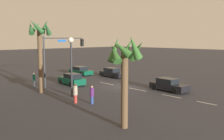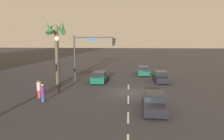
{
  "view_description": "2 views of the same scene",
  "coord_description": "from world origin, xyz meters",
  "px_view_note": "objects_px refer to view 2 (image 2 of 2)",
  "views": [
    {
      "loc": [
        -21.32,
        21.3,
        5.84
      ],
      "look_at": [
        -0.29,
        1.63,
        2.18
      ],
      "focal_mm": 39.9,
      "sensor_mm": 36.0,
      "label": 1
    },
    {
      "loc": [
        -22.05,
        0.02,
        5.68
      ],
      "look_at": [
        -0.52,
        1.73,
        2.46
      ],
      "focal_mm": 33.56,
      "sensor_mm": 36.0,
      "label": 2
    }
  ],
  "objects_px": {
    "car_0": "(100,77)",
    "car_3": "(143,71)",
    "streetlamp": "(58,53)",
    "pedestrian_1": "(43,93)",
    "car_1": "(154,102)",
    "pedestrian_0": "(39,88)",
    "car_2": "(161,77)",
    "pedestrian_2": "(75,73)",
    "traffic_signal": "(88,50)",
    "palm_tree_1": "(56,39)"
  },
  "relations": [
    {
      "from": "car_2",
      "to": "streetlamp",
      "type": "relative_size",
      "value": 0.72
    },
    {
      "from": "streetlamp",
      "to": "car_1",
      "type": "bearing_deg",
      "value": -117.96
    },
    {
      "from": "car_0",
      "to": "pedestrian_0",
      "type": "bearing_deg",
      "value": 148.0
    },
    {
      "from": "traffic_signal",
      "to": "palm_tree_1",
      "type": "distance_m",
      "value": 4.37
    },
    {
      "from": "car_2",
      "to": "pedestrian_1",
      "type": "bearing_deg",
      "value": 130.08
    },
    {
      "from": "car_3",
      "to": "pedestrian_1",
      "type": "xyz_separation_m",
      "value": [
        -15.68,
        10.11,
        0.27
      ]
    },
    {
      "from": "car_0",
      "to": "pedestrian_0",
      "type": "relative_size",
      "value": 2.28
    },
    {
      "from": "car_0",
      "to": "car_1",
      "type": "bearing_deg",
      "value": -151.15
    },
    {
      "from": "car_3",
      "to": "traffic_signal",
      "type": "distance_m",
      "value": 10.52
    },
    {
      "from": "pedestrian_0",
      "to": "pedestrian_1",
      "type": "distance_m",
      "value": 1.56
    },
    {
      "from": "car_1",
      "to": "traffic_signal",
      "type": "height_order",
      "value": "traffic_signal"
    },
    {
      "from": "pedestrian_1",
      "to": "pedestrian_2",
      "type": "xyz_separation_m",
      "value": [
        11.42,
        -0.02,
        0.01
      ]
    },
    {
      "from": "pedestrian_1",
      "to": "pedestrian_2",
      "type": "relative_size",
      "value": 1.0
    },
    {
      "from": "car_2",
      "to": "car_3",
      "type": "distance_m",
      "value": 5.87
    },
    {
      "from": "traffic_signal",
      "to": "pedestrian_2",
      "type": "bearing_deg",
      "value": 50.98
    },
    {
      "from": "car_3",
      "to": "pedestrian_1",
      "type": "distance_m",
      "value": 18.66
    },
    {
      "from": "pedestrian_2",
      "to": "traffic_signal",
      "type": "bearing_deg",
      "value": -129.02
    },
    {
      "from": "car_0",
      "to": "pedestrian_2",
      "type": "height_order",
      "value": "pedestrian_2"
    },
    {
      "from": "car_3",
      "to": "pedestrian_2",
      "type": "bearing_deg",
      "value": 112.9
    },
    {
      "from": "car_2",
      "to": "streetlamp",
      "type": "xyz_separation_m",
      "value": [
        -6.55,
        11.77,
        3.56
      ]
    },
    {
      "from": "pedestrian_1",
      "to": "pedestrian_2",
      "type": "bearing_deg",
      "value": -0.08
    },
    {
      "from": "streetlamp",
      "to": "pedestrian_1",
      "type": "height_order",
      "value": "streetlamp"
    },
    {
      "from": "car_0",
      "to": "palm_tree_1",
      "type": "height_order",
      "value": "palm_tree_1"
    },
    {
      "from": "streetlamp",
      "to": "pedestrian_1",
      "type": "relative_size",
      "value": 3.59
    },
    {
      "from": "car_3",
      "to": "palm_tree_1",
      "type": "bearing_deg",
      "value": 126.52
    },
    {
      "from": "car_2",
      "to": "palm_tree_1",
      "type": "height_order",
      "value": "palm_tree_1"
    },
    {
      "from": "pedestrian_0",
      "to": "car_0",
      "type": "bearing_deg",
      "value": -32.0
    },
    {
      "from": "car_1",
      "to": "pedestrian_0",
      "type": "relative_size",
      "value": 2.46
    },
    {
      "from": "pedestrian_1",
      "to": "car_0",
      "type": "bearing_deg",
      "value": -23.68
    },
    {
      "from": "pedestrian_2",
      "to": "car_1",
      "type": "bearing_deg",
      "value": -142.75
    },
    {
      "from": "pedestrian_0",
      "to": "pedestrian_2",
      "type": "xyz_separation_m",
      "value": [
        10.15,
        -0.92,
        -0.06
      ]
    },
    {
      "from": "car_2",
      "to": "car_0",
      "type": "bearing_deg",
      "value": 97.4
    },
    {
      "from": "car_3",
      "to": "pedestrian_0",
      "type": "bearing_deg",
      "value": 142.61
    },
    {
      "from": "streetlamp",
      "to": "pedestrian_0",
      "type": "bearing_deg",
      "value": 152.93
    },
    {
      "from": "pedestrian_0",
      "to": "palm_tree_1",
      "type": "xyz_separation_m",
      "value": [
        6.09,
        0.22,
        4.7
      ]
    },
    {
      "from": "car_3",
      "to": "pedestrian_2",
      "type": "relative_size",
      "value": 2.72
    },
    {
      "from": "car_0",
      "to": "streetlamp",
      "type": "bearing_deg",
      "value": 146.06
    },
    {
      "from": "pedestrian_0",
      "to": "pedestrian_1",
      "type": "bearing_deg",
      "value": -144.61
    },
    {
      "from": "pedestrian_1",
      "to": "pedestrian_0",
      "type": "bearing_deg",
      "value": 35.39
    },
    {
      "from": "traffic_signal",
      "to": "pedestrian_0",
      "type": "distance_m",
      "value": 9.43
    },
    {
      "from": "pedestrian_0",
      "to": "palm_tree_1",
      "type": "distance_m",
      "value": 7.7
    },
    {
      "from": "car_0",
      "to": "car_3",
      "type": "distance_m",
      "value": 8.99
    },
    {
      "from": "streetlamp",
      "to": "pedestrian_0",
      "type": "relative_size",
      "value": 3.32
    },
    {
      "from": "traffic_signal",
      "to": "streetlamp",
      "type": "distance_m",
      "value": 6.24
    },
    {
      "from": "car_0",
      "to": "car_3",
      "type": "relative_size",
      "value": 0.91
    },
    {
      "from": "streetlamp",
      "to": "car_2",
      "type": "bearing_deg",
      "value": -60.9
    },
    {
      "from": "car_1",
      "to": "car_3",
      "type": "distance_m",
      "value": 17.14
    },
    {
      "from": "streetlamp",
      "to": "palm_tree_1",
      "type": "height_order",
      "value": "palm_tree_1"
    },
    {
      "from": "streetlamp",
      "to": "pedestrian_2",
      "type": "xyz_separation_m",
      "value": [
        7.82,
        0.27,
        -3.32
      ]
    },
    {
      "from": "car_0",
      "to": "pedestrian_1",
      "type": "distance_m",
      "value": 9.94
    }
  ]
}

